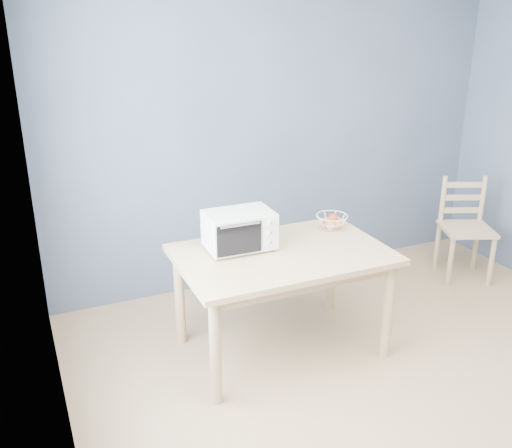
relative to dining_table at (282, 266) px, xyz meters
name	(u,v)px	position (x,y,z in m)	size (l,w,h in m)	color
room	(476,215)	(0.53, -1.10, 0.65)	(4.01, 4.51, 2.61)	tan
dining_table	(282,266)	(0.00, 0.00, 0.00)	(1.40, 0.90, 0.75)	tan
toaster_oven	(237,230)	(-0.26, 0.16, 0.24)	(0.45, 0.33, 0.26)	white
fruit_basket	(331,222)	(0.51, 0.23, 0.16)	(0.24, 0.24, 0.12)	silver
dining_chair	(465,230)	(2.01, 0.43, -0.21)	(0.54, 0.54, 0.89)	tan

